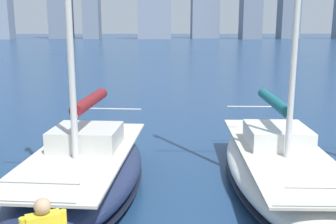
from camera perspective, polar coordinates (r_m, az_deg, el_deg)
sailboat_teal at (r=11.68m, az=15.92°, el=-7.26°), size 3.43×8.53×11.75m
sailboat_maroon at (r=10.78m, az=-12.17°, el=-8.36°), size 3.81×7.49×9.41m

